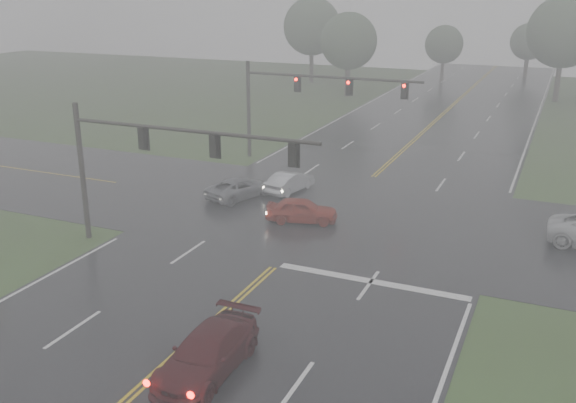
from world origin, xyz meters
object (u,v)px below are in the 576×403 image
at_px(signal_gantry_near, 146,152).
at_px(sedan_red, 302,222).
at_px(sedan_silver, 290,192).
at_px(car_grey, 239,198).
at_px(sedan_maroon, 208,372).
at_px(signal_gantry_far, 299,93).

bearing_deg(signal_gantry_near, sedan_red, 51.29).
height_order(sedan_silver, car_grey, sedan_silver).
relative_size(sedan_red, car_grey, 0.89).
bearing_deg(sedan_silver, sedan_red, 131.13).
distance_m(sedan_red, sedan_silver, 5.42).
bearing_deg(sedan_maroon, sedan_silver, 104.98).
relative_size(car_grey, signal_gantry_far, 0.34).
xyz_separation_m(sedan_maroon, signal_gantry_far, (-7.70, 26.15, 4.98)).
distance_m(sedan_maroon, signal_gantry_near, 12.22).
bearing_deg(signal_gantry_near, sedan_maroon, -45.92).
relative_size(sedan_red, signal_gantry_near, 0.30).
xyz_separation_m(sedan_red, sedan_silver, (-2.74, 4.67, 0.00)).
bearing_deg(sedan_silver, sedan_maroon, 116.40).
relative_size(sedan_maroon, sedan_silver, 1.27).
distance_m(sedan_silver, signal_gantry_far, 8.88).
xyz_separation_m(car_grey, signal_gantry_near, (-0.09, -8.79, 4.85)).
bearing_deg(signal_gantry_far, sedan_red, -66.52).
height_order(sedan_maroon, signal_gantry_far, signal_gantry_far).
distance_m(sedan_red, car_grey, 5.59).
bearing_deg(sedan_maroon, sedan_red, 99.61).
distance_m(sedan_maroon, signal_gantry_far, 27.71).
height_order(signal_gantry_near, signal_gantry_far, signal_gantry_far).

